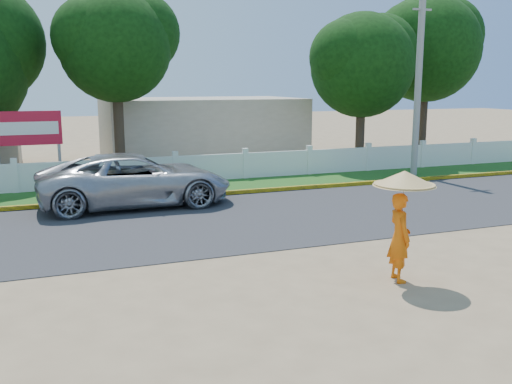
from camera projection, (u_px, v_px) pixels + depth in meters
ground at (287, 264)px, 12.87m from camera, size 120.00×120.00×0.00m
road at (226, 219)px, 17.00m from camera, size 60.00×7.00×0.02m
grass_verge at (184, 189)px, 21.81m from camera, size 60.00×3.50×0.03m
curb at (196, 195)px, 20.24m from camera, size 40.00×0.18×0.16m
fence at (175, 170)px, 23.04m from camera, size 40.00×0.10×1.10m
building_near at (202, 129)px, 30.13m from camera, size 10.00×6.00×3.20m
utility_pole at (418, 85)px, 24.19m from camera, size 0.28×0.28×7.79m
vehicle at (136, 180)px, 18.78m from camera, size 6.28×2.93×1.74m
monk_with_parasol at (402, 210)px, 11.56m from camera, size 1.26×1.26×2.30m
billboard at (28, 132)px, 21.84m from camera, size 2.50×0.13×2.95m
tree_row at (147, 60)px, 25.05m from camera, size 32.70×7.84×8.65m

